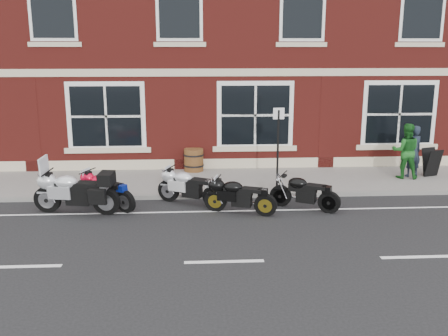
{
  "coord_description": "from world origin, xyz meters",
  "views": [
    {
      "loc": [
        -0.55,
        -12.25,
        4.13
      ],
      "look_at": [
        0.27,
        1.6,
        0.84
      ],
      "focal_mm": 40.0,
      "sensor_mm": 36.0,
      "label": 1
    }
  ],
  "objects": [
    {
      "name": "ground",
      "position": [
        0.0,
        0.0,
        0.0
      ],
      "size": [
        80.0,
        80.0,
        0.0
      ],
      "primitive_type": "plane",
      "color": "black",
      "rests_on": "ground"
    },
    {
      "name": "parking_sign",
      "position": [
        1.91,
        2.2,
        1.48
      ],
      "size": [
        0.33,
        0.06,
        2.36
      ],
      "rotation": [
        0.0,
        0.0,
        0.05
      ],
      "color": "black",
      "rests_on": "sidewalk"
    },
    {
      "name": "barrel_planter",
      "position": [
        -0.6,
        4.26,
        0.5
      ],
      "size": [
        0.68,
        0.68,
        0.76
      ],
      "color": "#472313",
      "rests_on": "sidewalk"
    },
    {
      "name": "kerb",
      "position": [
        0.0,
        1.42,
        0.06
      ],
      "size": [
        30.0,
        0.16,
        0.12
      ],
      "primitive_type": "cube",
      "color": "slate",
      "rests_on": "ground"
    },
    {
      "name": "moto_sport_red",
      "position": [
        -2.94,
        0.7,
        0.52
      ],
      "size": [
        1.67,
        1.3,
        0.9
      ],
      "rotation": [
        0.0,
        0.0,
        0.93
      ],
      "color": "black",
      "rests_on": "ground"
    },
    {
      "name": "sidewalk",
      "position": [
        0.0,
        3.0,
        0.06
      ],
      "size": [
        30.0,
        3.0,
        0.12
      ],
      "primitive_type": "cube",
      "color": "slate",
      "rests_on": "ground"
    },
    {
      "name": "pub_building",
      "position": [
        0.0,
        10.5,
        6.0
      ],
      "size": [
        24.0,
        12.0,
        12.0
      ],
      "primitive_type": "cube",
      "color": "maroon",
      "rests_on": "ground"
    },
    {
      "name": "pedestrian_right",
      "position": [
        6.13,
        2.91,
        1.0
      ],
      "size": [
        1.0,
        0.86,
        1.76
      ],
      "primitive_type": "imported",
      "rotation": [
        0.0,
        0.0,
        2.89
      ],
      "color": "#19581C",
      "rests_on": "sidewalk"
    },
    {
      "name": "moto_naked_black",
      "position": [
        2.3,
        0.27,
        0.5
      ],
      "size": [
        1.72,
        1.06,
        0.86
      ],
      "rotation": [
        0.0,
        0.0,
        1.05
      ],
      "color": "black",
      "rests_on": "ground"
    },
    {
      "name": "moto_touring_silver",
      "position": [
        -3.68,
        0.3,
        0.61
      ],
      "size": [
        2.28,
        0.65,
        1.51
      ],
      "rotation": [
        0.0,
        0.0,
        1.39
      ],
      "color": "black",
      "rests_on": "ground"
    },
    {
      "name": "moto_sport_black",
      "position": [
        0.56,
        0.02,
        0.5
      ],
      "size": [
        1.85,
        0.77,
        0.86
      ],
      "rotation": [
        0.0,
        0.0,
        1.22
      ],
      "color": "black",
      "rests_on": "ground"
    },
    {
      "name": "moto_sport_silver",
      "position": [
        -0.71,
        0.88,
        0.52
      ],
      "size": [
        1.84,
        1.09,
        0.91
      ],
      "rotation": [
        0.0,
        0.0,
        1.07
      ],
      "color": "black",
      "rests_on": "ground"
    },
    {
      "name": "pedestrian_left",
      "position": [
        6.45,
        3.08,
        0.95
      ],
      "size": [
        0.69,
        0.54,
        1.66
      ],
      "primitive_type": "imported",
      "rotation": [
        0.0,
        0.0,
        3.4
      ],
      "color": "#1A212F",
      "rests_on": "sidewalk"
    },
    {
      "name": "a_board_sign",
      "position": [
        7.11,
        3.11,
        0.57
      ],
      "size": [
        0.63,
        0.52,
        0.91
      ],
      "primitive_type": null,
      "rotation": [
        0.0,
        0.0,
        0.33
      ],
      "color": "black",
      "rests_on": "sidewalk"
    }
  ]
}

